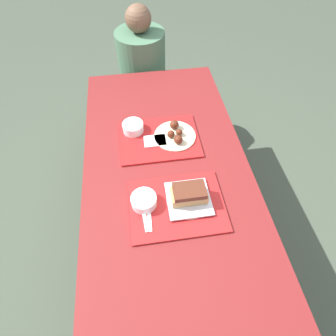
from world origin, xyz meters
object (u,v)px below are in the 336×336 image
(bowl_coleslaw_near, at_px, (144,200))
(brisket_sandwich_plate, at_px, (189,196))
(wings_plate_far, at_px, (175,134))
(person_seated_across, at_px, (142,61))
(tray_far, at_px, (160,139))
(tray_near, at_px, (177,205))
(bowl_coleslaw_far, at_px, (133,127))

(bowl_coleslaw_near, relative_size, brisket_sandwich_plate, 0.57)
(wings_plate_far, distance_m, person_seated_across, 0.88)
(person_seated_across, bearing_deg, tray_far, -88.22)
(wings_plate_far, bearing_deg, tray_near, -98.11)
(tray_far, relative_size, bowl_coleslaw_far, 3.72)
(tray_far, distance_m, person_seated_across, 0.87)
(tray_far, bearing_deg, person_seated_across, 91.78)
(tray_near, bearing_deg, tray_far, 93.63)
(brisket_sandwich_plate, xyz_separation_m, bowl_coleslaw_far, (-0.22, 0.48, -0.01))
(tray_near, relative_size, wings_plate_far, 1.88)
(bowl_coleslaw_far, relative_size, wings_plate_far, 0.51)
(wings_plate_far, relative_size, person_seated_across, 0.34)
(brisket_sandwich_plate, distance_m, person_seated_across, 1.28)
(wings_plate_far, xyz_separation_m, person_seated_across, (-0.11, 0.87, -0.07))
(bowl_coleslaw_near, height_order, bowl_coleslaw_far, same)
(bowl_coleslaw_near, height_order, brisket_sandwich_plate, brisket_sandwich_plate)
(tray_far, xyz_separation_m, bowl_coleslaw_far, (-0.14, 0.08, 0.03))
(tray_near, bearing_deg, brisket_sandwich_plate, 17.01)
(brisket_sandwich_plate, bearing_deg, tray_far, 101.53)
(tray_far, height_order, person_seated_across, person_seated_across)
(tray_near, bearing_deg, bowl_coleslaw_near, 169.19)
(tray_near, height_order, wings_plate_far, wings_plate_far)
(bowl_coleslaw_near, distance_m, person_seated_across, 1.27)
(tray_near, xyz_separation_m, brisket_sandwich_plate, (0.06, 0.02, 0.04))
(tray_near, relative_size, bowl_coleslaw_near, 3.72)
(tray_near, bearing_deg, wings_plate_far, 81.89)
(brisket_sandwich_plate, distance_m, wings_plate_far, 0.41)
(tray_near, relative_size, person_seated_across, 0.64)
(bowl_coleslaw_near, distance_m, bowl_coleslaw_far, 0.47)
(tray_far, height_order, bowl_coleslaw_far, bowl_coleslaw_far)
(person_seated_across, bearing_deg, tray_near, -87.62)
(tray_far, xyz_separation_m, brisket_sandwich_plate, (0.08, -0.40, 0.04))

